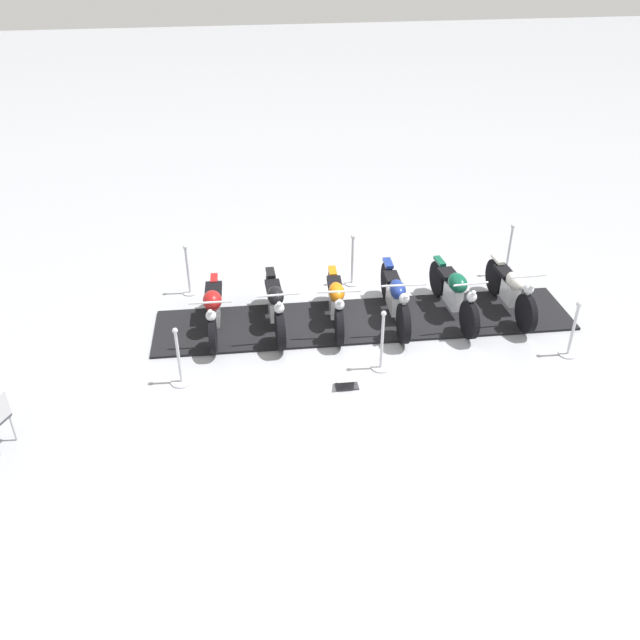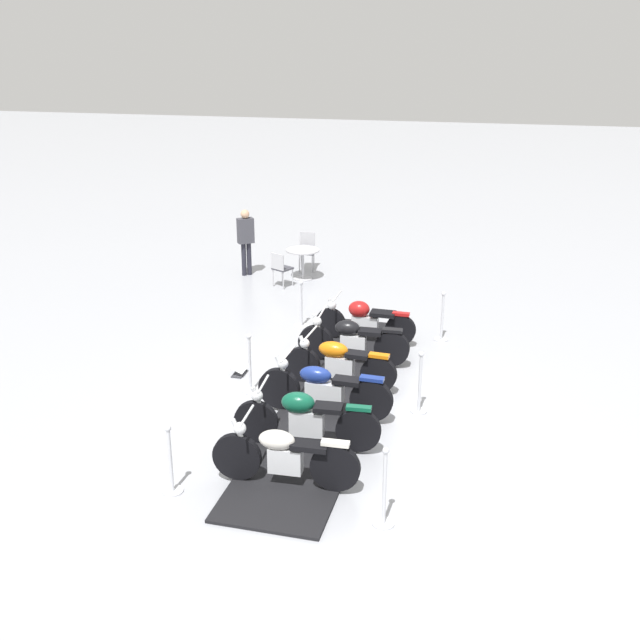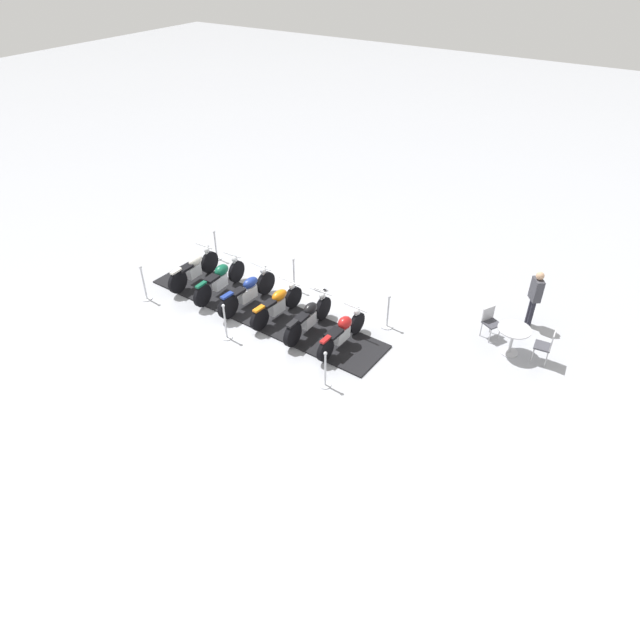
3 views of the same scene
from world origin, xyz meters
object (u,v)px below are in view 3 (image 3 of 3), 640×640
(motorcycle_copper, at_px, (278,304))
(stanchion_right_front, at_px, (388,317))
(stanchion_left_mid, at_px, (226,326))
(stanchion_left_front, at_px, (325,374))
(motorcycle_black, at_px, (309,317))
(motorcycle_maroon, at_px, (343,331))
(cafe_chair_across_table, at_px, (546,345))
(stanchion_right_rear, at_px, (216,249))
(stanchion_right_mid, at_px, (294,279))
(motorcycle_navy, at_px, (248,291))
(bystander_person, at_px, (535,294))
(info_placard, at_px, (320,288))
(cafe_table, at_px, (513,335))
(cafe_chair_near_table, at_px, (490,321))
(stanchion_left_rear, at_px, (145,287))
(motorcycle_forest, at_px, (220,278))
(motorcycle_cream, at_px, (194,268))

(motorcycle_copper, xyz_separation_m, stanchion_right_front, (-1.33, 2.78, -0.18))
(stanchion_left_mid, xyz_separation_m, stanchion_left_front, (0.15, 3.26, -0.02))
(stanchion_right_front, bearing_deg, motorcycle_copper, -64.45)
(motorcycle_black, bearing_deg, motorcycle_maroon, -92.30)
(motorcycle_maroon, relative_size, motorcycle_black, 0.97)
(motorcycle_black, height_order, cafe_chair_across_table, motorcycle_black)
(stanchion_right_rear, xyz_separation_m, cafe_chair_across_table, (-0.50, 10.56, 0.20))
(stanchion_right_front, bearing_deg, stanchion_right_rear, -92.69)
(stanchion_right_mid, distance_m, cafe_chair_across_table, 7.33)
(stanchion_right_front, xyz_separation_m, stanchion_right_mid, (-0.15, -3.26, 0.06))
(motorcycle_navy, bearing_deg, stanchion_left_front, -110.25)
(stanchion_right_mid, bearing_deg, stanchion_right_front, 87.31)
(motorcycle_maroon, bearing_deg, bystander_person, -43.01)
(stanchion_right_rear, height_order, info_placard, stanchion_right_rear)
(stanchion_right_rear, xyz_separation_m, cafe_table, (-0.42, 9.74, 0.23))
(motorcycle_navy, distance_m, info_placard, 2.29)
(stanchion_right_front, height_order, cafe_chair_near_table, stanchion_right_front)
(stanchion_left_rear, distance_m, cafe_table, 10.45)
(motorcycle_black, xyz_separation_m, motorcycle_copper, (-0.06, -1.09, 0.01))
(motorcycle_black, height_order, stanchion_right_mid, stanchion_right_mid)
(stanchion_left_rear, relative_size, stanchion_right_mid, 1.04)
(stanchion_right_rear, bearing_deg, stanchion_right_mid, 87.31)
(stanchion_right_mid, bearing_deg, motorcycle_black, 45.59)
(motorcycle_forest, xyz_separation_m, stanchion_right_front, (-1.22, 4.97, -0.22))
(cafe_table, bearing_deg, stanchion_right_front, -77.35)
(motorcycle_copper, height_order, stanchion_left_rear, stanchion_left_rear)
(motorcycle_copper, relative_size, stanchion_right_mid, 1.86)
(motorcycle_black, xyz_separation_m, stanchion_right_front, (-1.39, 1.69, -0.18))
(info_placard, bearing_deg, cafe_chair_near_table, 8.68)
(motorcycle_black, xyz_separation_m, motorcycle_cream, (-0.21, -4.38, 0.03))
(stanchion_right_rear, bearing_deg, cafe_chair_across_table, 92.69)
(stanchion_left_rear, bearing_deg, motorcycle_forest, 130.75)
(motorcycle_black, distance_m, stanchion_left_rear, 5.14)
(motorcycle_maroon, xyz_separation_m, stanchion_right_front, (-1.43, 0.59, -0.19))
(motorcycle_copper, xyz_separation_m, motorcycle_navy, (-0.05, -1.10, 0.01))
(stanchion_right_rear, bearing_deg, stanchion_right_front, 87.31)
(motorcycle_navy, bearing_deg, cafe_chair_near_table, -65.26)
(motorcycle_navy, bearing_deg, motorcycle_forest, 91.04)
(motorcycle_black, relative_size, stanchion_left_rear, 1.86)
(motorcycle_copper, distance_m, stanchion_left_rear, 4.11)
(cafe_table, relative_size, bystander_person, 0.50)
(stanchion_right_rear, relative_size, stanchion_left_rear, 0.91)
(info_placard, distance_m, cafe_chair_near_table, 5.15)
(stanchion_left_front, height_order, cafe_table, stanchion_left_front)
(motorcycle_navy, xyz_separation_m, stanchion_left_front, (1.70, 3.74, -0.12))
(motorcycle_cream, bearing_deg, stanchion_left_rear, 158.21)
(motorcycle_maroon, bearing_deg, stanchion_left_rear, 105.16)
(motorcycle_black, relative_size, motorcycle_forest, 0.94)
(cafe_table, bearing_deg, info_placard, -88.52)
(stanchion_left_rear, bearing_deg, stanchion_left_mid, 87.31)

